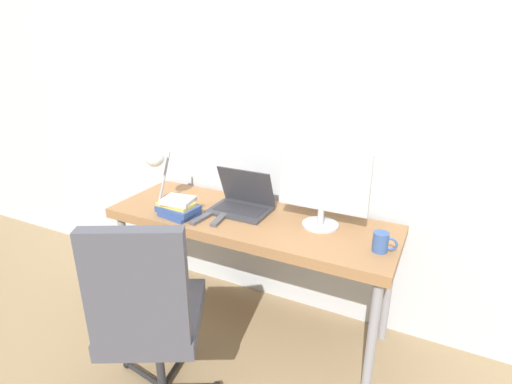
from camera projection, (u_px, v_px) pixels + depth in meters
name	position (u px, v px, depth m)	size (l,w,h in m)	color
ground_plane	(228.00, 350.00, 2.41)	(12.00, 12.00, 0.00)	#937A56
wall_back	(276.00, 118.00, 2.50)	(8.00, 0.05, 2.60)	silver
desk	(250.00, 227.00, 2.41)	(1.74, 0.59, 0.77)	#996B42
laptop	(242.00, 202.00, 2.46)	(0.36, 0.26, 0.26)	#38383D
monitor	(323.00, 186.00, 2.19)	(0.51, 0.21, 0.44)	#B7B7BC
desk_lamp	(158.00, 164.00, 2.47)	(0.12, 0.26, 0.38)	#4C4C51
office_chair	(148.00, 311.00, 1.84)	(0.64, 0.66, 1.07)	black
book_stack	(178.00, 208.00, 2.39)	(0.25, 0.21, 0.11)	#334C8C
tv_remote	(201.00, 219.00, 2.34)	(0.06, 0.17, 0.02)	#4C4C51
media_remote	(219.00, 220.00, 2.32)	(0.06, 0.17, 0.02)	#4C4C51
mug	(381.00, 242.00, 1.98)	(0.12, 0.08, 0.10)	#385693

